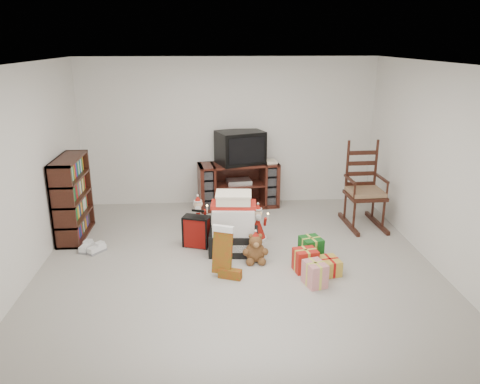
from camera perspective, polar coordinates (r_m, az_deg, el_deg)
name	(u,v)px	position (r m, az deg, el deg)	size (l,w,h in m)	color
room	(237,172)	(5.60, -0.34, 2.50)	(5.01, 5.01, 2.51)	#A8A49A
tv_stand	(238,185)	(7.99, -0.19, 0.83)	(1.40, 0.65, 0.77)	#4C1F15
bookshelf	(73,199)	(7.14, -19.74, -0.82)	(0.32, 0.97, 1.19)	#3C1610
rocking_chair	(364,196)	(7.45, 14.82, -0.45)	(0.58, 0.92, 1.35)	#3C1610
gift_pile	(234,227)	(6.28, -0.78, -4.30)	(0.69, 0.53, 0.82)	black
red_suitcase	(197,231)	(6.52, -5.31, -4.80)	(0.38, 0.28, 0.52)	maroon
stocking	(222,251)	(5.68, -2.15, -7.20)	(0.30, 0.13, 0.65)	#0C7213
teddy_bear	(255,250)	(6.09, 1.88, -7.02)	(0.26, 0.23, 0.38)	brown
santa_figurine	(258,226)	(6.73, 2.18, -4.13)	(0.27, 0.25, 0.55)	#A01911
mrs_claus_figurine	(198,218)	(7.03, -5.12, -3.14)	(0.28, 0.26, 0.57)	#A01911
sneaker_pair	(92,248)	(6.73, -17.64, -6.56)	(0.38, 0.28, 0.09)	white
gift_cluster	(312,261)	(5.94, 8.78, -8.33)	(0.57, 0.88, 0.27)	#AF1D14
crt_television	(240,147)	(7.84, 0.02, 5.46)	(0.87, 0.76, 0.54)	black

